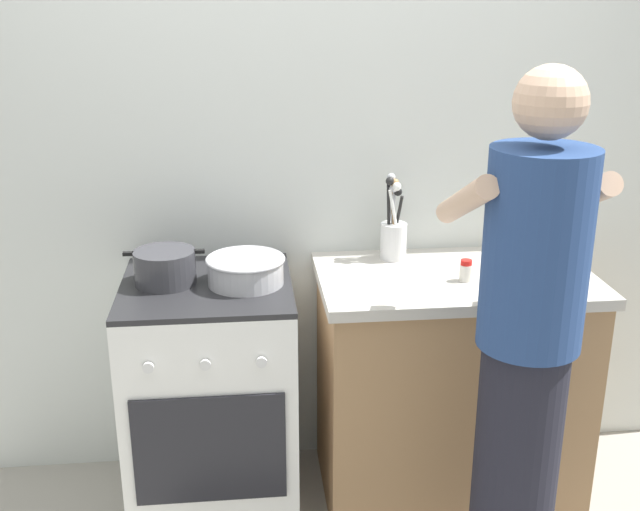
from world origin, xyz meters
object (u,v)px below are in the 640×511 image
(pot, at_px, (165,267))
(mixing_bowl, at_px, (246,269))
(spice_bottle, at_px, (466,271))
(utensil_crock, at_px, (393,233))
(oil_bottle, at_px, (528,246))
(person, at_px, (525,356))
(stove_range, at_px, (212,397))

(pot, xyz_separation_m, mixing_bowl, (0.28, -0.03, -0.01))
(pot, height_order, mixing_bowl, pot)
(mixing_bowl, bearing_deg, pot, 173.72)
(pot, relative_size, mixing_bowl, 1.00)
(pot, relative_size, spice_bottle, 3.57)
(pot, xyz_separation_m, utensil_crock, (0.84, 0.18, 0.04))
(oil_bottle, xyz_separation_m, person, (-0.20, -0.56, -0.15))
(oil_bottle, bearing_deg, pot, 178.11)
(pot, distance_m, spice_bottle, 1.06)
(mixing_bowl, distance_m, person, 1.00)
(pot, relative_size, utensil_crock, 0.85)
(stove_range, relative_size, spice_bottle, 11.46)
(utensil_crock, bearing_deg, pot, -168.10)
(stove_range, height_order, mixing_bowl, mixing_bowl)
(pot, xyz_separation_m, person, (1.09, -0.60, -0.10))
(oil_bottle, relative_size, person, 0.15)
(stove_range, bearing_deg, oil_bottle, -1.26)
(pot, distance_m, person, 1.25)
(pot, height_order, person, person)
(stove_range, bearing_deg, mixing_bowl, -5.45)
(mixing_bowl, xyz_separation_m, oil_bottle, (1.01, -0.01, 0.05))
(mixing_bowl, distance_m, oil_bottle, 1.01)
(stove_range, xyz_separation_m, mixing_bowl, (0.14, -0.01, 0.50))
(mixing_bowl, height_order, oil_bottle, oil_bottle)
(utensil_crock, relative_size, spice_bottle, 4.19)
(stove_range, height_order, oil_bottle, oil_bottle)
(utensil_crock, distance_m, spice_bottle, 0.34)
(person, bearing_deg, mixing_bowl, 144.81)
(pot, distance_m, utensil_crock, 0.86)
(utensil_crock, bearing_deg, spice_bottle, -51.32)
(stove_range, xyz_separation_m, person, (0.95, -0.58, 0.41))
(utensil_crock, height_order, spice_bottle, utensil_crock)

